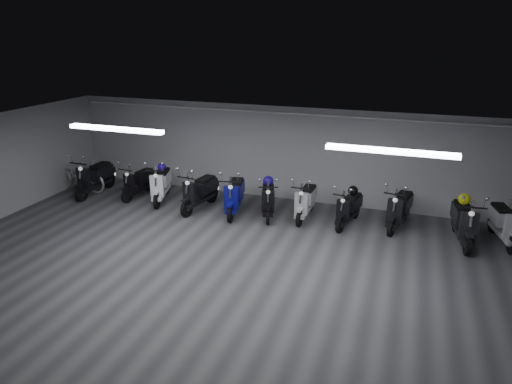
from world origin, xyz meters
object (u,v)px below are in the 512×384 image
(scooter_0, at_px, (94,172))
(helmet_3, at_px, (162,167))
(scooter_4, at_px, (234,190))
(scooter_10, at_px, (505,217))
(scooter_1, at_px, (138,177))
(scooter_9, at_px, (465,215))
(scooter_6, at_px, (306,196))
(scooter_8, at_px, (400,203))
(scooter_3, at_px, (199,186))
(helmet_1, at_px, (353,191))
(helmet_2, at_px, (268,181))
(bicycle, at_px, (78,172))
(scooter_5, at_px, (268,194))
(scooter_7, at_px, (349,203))
(scooter_2, at_px, (161,179))
(helmet_0, at_px, (464,199))

(scooter_0, relative_size, helmet_3, 7.82)
(scooter_4, xyz_separation_m, scooter_10, (6.78, 0.38, -0.03))
(scooter_0, relative_size, scooter_1, 1.16)
(scooter_9, distance_m, helmet_3, 8.38)
(scooter_6, relative_size, scooter_8, 0.95)
(scooter_3, xyz_separation_m, scooter_10, (7.83, 0.44, -0.03))
(scooter_3, height_order, scooter_9, scooter_9)
(scooter_0, xyz_separation_m, scooter_9, (10.52, 0.06, -0.01))
(scooter_9, distance_m, helmet_1, 2.71)
(scooter_1, height_order, scooter_6, scooter_6)
(scooter_6, height_order, helmet_2, scooter_6)
(scooter_4, height_order, bicycle, scooter_4)
(scooter_5, distance_m, helmet_2, 0.38)
(scooter_10, bearing_deg, scooter_7, 170.89)
(scooter_9, relative_size, bicycle, 0.98)
(scooter_8, relative_size, helmet_3, 7.36)
(scooter_2, bearing_deg, scooter_0, 166.68)
(helmet_2, bearing_deg, scooter_3, -168.11)
(scooter_2, relative_size, bicycle, 0.96)
(scooter_8, relative_size, bicycle, 0.94)
(scooter_4, xyz_separation_m, scooter_6, (1.95, 0.30, -0.05))
(helmet_1, bearing_deg, scooter_9, -7.85)
(bicycle, height_order, helmet_1, bicycle)
(scooter_2, relative_size, helmet_0, 6.65)
(helmet_0, distance_m, helmet_1, 2.66)
(helmet_1, xyz_separation_m, helmet_3, (-5.68, -0.01, 0.09))
(helmet_0, bearing_deg, scooter_7, -177.49)
(scooter_1, bearing_deg, scooter_5, 4.98)
(scooter_6, height_order, scooter_8, scooter_8)
(scooter_7, bearing_deg, scooter_0, -165.88)
(scooter_6, xyz_separation_m, scooter_10, (4.83, 0.08, 0.02))
(helmet_3, bearing_deg, scooter_7, -2.21)
(scooter_1, height_order, scooter_7, scooter_1)
(scooter_2, relative_size, scooter_10, 1.05)
(scooter_0, relative_size, helmet_0, 6.90)
(bicycle, distance_m, scooter_10, 12.15)
(scooter_0, xyz_separation_m, helmet_3, (2.16, 0.42, 0.26))
(scooter_6, height_order, scooter_7, scooter_6)
(bicycle, relative_size, helmet_0, 6.94)
(scooter_5, relative_size, helmet_0, 6.07)
(scooter_3, relative_size, scooter_6, 1.07)
(helmet_2, height_order, helmet_3, helmet_3)
(helmet_0, relative_size, helmet_2, 0.97)
(scooter_2, bearing_deg, scooter_5, -18.67)
(bicycle, height_order, helmet_3, bicycle)
(scooter_5, distance_m, helmet_1, 2.27)
(scooter_9, relative_size, helmet_2, 6.60)
(scooter_0, distance_m, scooter_3, 3.62)
(scooter_9, bearing_deg, scooter_3, 174.52)
(scooter_2, distance_m, helmet_1, 5.61)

